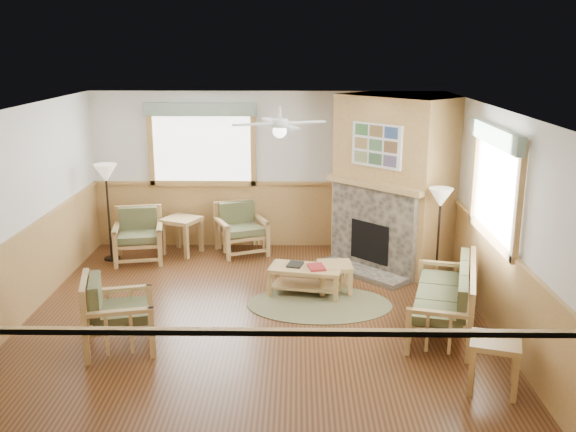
{
  "coord_description": "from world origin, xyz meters",
  "views": [
    {
      "loc": [
        0.53,
        -7.88,
        3.45
      ],
      "look_at": [
        0.4,
        0.7,
        1.15
      ],
      "focal_mm": 40.0,
      "sensor_mm": 36.0,
      "label": 1
    }
  ],
  "objects_px": {
    "end_table_chairs": "(182,236)",
    "armchair_back_right": "(241,229)",
    "armchair_back_left": "(138,236)",
    "end_table_sofa": "(494,365)",
    "floor_lamp_left": "(109,212)",
    "coffee_table": "(306,280)",
    "footstool": "(335,278)",
    "sofa": "(443,297)",
    "armchair_left": "(119,312)",
    "floor_lamp_right": "(438,239)"
  },
  "relations": [
    {
      "from": "footstool",
      "to": "end_table_sofa",
      "type": "bearing_deg",
      "value": -61.3
    },
    {
      "from": "armchair_back_right",
      "to": "floor_lamp_right",
      "type": "height_order",
      "value": "floor_lamp_right"
    },
    {
      "from": "sofa",
      "to": "floor_lamp_left",
      "type": "xyz_separation_m",
      "value": [
        -4.89,
        2.59,
        0.39
      ]
    },
    {
      "from": "armchair_left",
      "to": "floor_lamp_right",
      "type": "bearing_deg",
      "value": -78.93
    },
    {
      "from": "coffee_table",
      "to": "end_table_chairs",
      "type": "relative_size",
      "value": 1.62
    },
    {
      "from": "sofa",
      "to": "floor_lamp_left",
      "type": "height_order",
      "value": "floor_lamp_left"
    },
    {
      "from": "floor_lamp_right",
      "to": "sofa",
      "type": "bearing_deg",
      "value": -98.72
    },
    {
      "from": "armchair_left",
      "to": "sofa",
      "type": "bearing_deg",
      "value": -95.55
    },
    {
      "from": "sofa",
      "to": "coffee_table",
      "type": "height_order",
      "value": "sofa"
    },
    {
      "from": "armchair_back_right",
      "to": "floor_lamp_left",
      "type": "distance_m",
      "value": 2.2
    },
    {
      "from": "end_table_chairs",
      "to": "end_table_sofa",
      "type": "distance_m",
      "value": 5.94
    },
    {
      "from": "armchair_left",
      "to": "end_table_chairs",
      "type": "relative_size",
      "value": 1.4
    },
    {
      "from": "end_table_chairs",
      "to": "floor_lamp_left",
      "type": "xyz_separation_m",
      "value": [
        -1.12,
        -0.34,
        0.49
      ]
    },
    {
      "from": "armchair_back_left",
      "to": "floor_lamp_right",
      "type": "height_order",
      "value": "floor_lamp_right"
    },
    {
      "from": "footstool",
      "to": "floor_lamp_right",
      "type": "relative_size",
      "value": 0.32
    },
    {
      "from": "sofa",
      "to": "armchair_back_left",
      "type": "height_order",
      "value": "armchair_back_left"
    },
    {
      "from": "coffee_table",
      "to": "floor_lamp_right",
      "type": "height_order",
      "value": "floor_lamp_right"
    },
    {
      "from": "end_table_sofa",
      "to": "floor_lamp_right",
      "type": "height_order",
      "value": "floor_lamp_right"
    },
    {
      "from": "sofa",
      "to": "floor_lamp_right",
      "type": "bearing_deg",
      "value": -173.76
    },
    {
      "from": "armchair_back_left",
      "to": "end_table_sofa",
      "type": "xyz_separation_m",
      "value": [
        4.62,
        -4.02,
        -0.15
      ]
    },
    {
      "from": "end_table_chairs",
      "to": "end_table_sofa",
      "type": "relative_size",
      "value": 1.13
    },
    {
      "from": "armchair_back_left",
      "to": "coffee_table",
      "type": "xyz_separation_m",
      "value": [
        2.72,
        -1.43,
        -0.22
      ]
    },
    {
      "from": "armchair_back_right",
      "to": "coffee_table",
      "type": "distance_m",
      "value": 2.15
    },
    {
      "from": "footstool",
      "to": "floor_lamp_left",
      "type": "bearing_deg",
      "value": 159.19
    },
    {
      "from": "armchair_back_right",
      "to": "coffee_table",
      "type": "height_order",
      "value": "armchair_back_right"
    },
    {
      "from": "armchair_back_right",
      "to": "armchair_back_left",
      "type": "bearing_deg",
      "value": 171.52
    },
    {
      "from": "coffee_table",
      "to": "floor_lamp_left",
      "type": "relative_size",
      "value": 0.63
    },
    {
      "from": "end_table_chairs",
      "to": "floor_lamp_left",
      "type": "height_order",
      "value": "floor_lamp_left"
    },
    {
      "from": "coffee_table",
      "to": "floor_lamp_left",
      "type": "height_order",
      "value": "floor_lamp_left"
    },
    {
      "from": "armchair_back_left",
      "to": "armchair_left",
      "type": "xyz_separation_m",
      "value": [
        0.53,
        -3.12,
        0.01
      ]
    },
    {
      "from": "end_table_chairs",
      "to": "floor_lamp_left",
      "type": "distance_m",
      "value": 1.27
    },
    {
      "from": "armchair_left",
      "to": "end_table_sofa",
      "type": "xyz_separation_m",
      "value": [
        4.09,
        -0.9,
        -0.16
      ]
    },
    {
      "from": "sofa",
      "to": "end_table_sofa",
      "type": "distance_m",
      "value": 1.51
    },
    {
      "from": "floor_lamp_left",
      "to": "armchair_back_left",
      "type": "bearing_deg",
      "value": -6.78
    },
    {
      "from": "armchair_back_right",
      "to": "footstool",
      "type": "height_order",
      "value": "armchair_back_right"
    },
    {
      "from": "armchair_back_left",
      "to": "footstool",
      "type": "bearing_deg",
      "value": -33.1
    },
    {
      "from": "armchair_left",
      "to": "floor_lamp_right",
      "type": "height_order",
      "value": "floor_lamp_right"
    },
    {
      "from": "floor_lamp_right",
      "to": "armchair_left",
      "type": "bearing_deg",
      "value": -154.69
    },
    {
      "from": "armchair_back_right",
      "to": "sofa",
      "type": "bearing_deg",
      "value": -70.02
    },
    {
      "from": "armchair_back_right",
      "to": "coffee_table",
      "type": "bearing_deg",
      "value": -83.11
    },
    {
      "from": "coffee_table",
      "to": "floor_lamp_right",
      "type": "xyz_separation_m",
      "value": [
        1.9,
        0.24,
        0.55
      ]
    },
    {
      "from": "footstool",
      "to": "floor_lamp_right",
      "type": "distance_m",
      "value": 1.58
    },
    {
      "from": "end_table_chairs",
      "to": "armchair_back_right",
      "type": "bearing_deg",
      "value": 2.05
    },
    {
      "from": "end_table_sofa",
      "to": "floor_lamp_right",
      "type": "distance_m",
      "value": 2.87
    },
    {
      "from": "sofa",
      "to": "armchair_back_right",
      "type": "relative_size",
      "value": 2.12
    },
    {
      "from": "sofa",
      "to": "floor_lamp_right",
      "type": "distance_m",
      "value": 1.4
    },
    {
      "from": "sofa",
      "to": "armchair_back_right",
      "type": "bearing_deg",
      "value": -122.01
    },
    {
      "from": "armchair_left",
      "to": "end_table_sofa",
      "type": "distance_m",
      "value": 4.19
    },
    {
      "from": "sofa",
      "to": "armchair_back_left",
      "type": "xyz_separation_m",
      "value": [
        -4.41,
        2.53,
        0.01
      ]
    },
    {
      "from": "floor_lamp_left",
      "to": "floor_lamp_right",
      "type": "bearing_deg",
      "value": -13.71
    }
  ]
}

